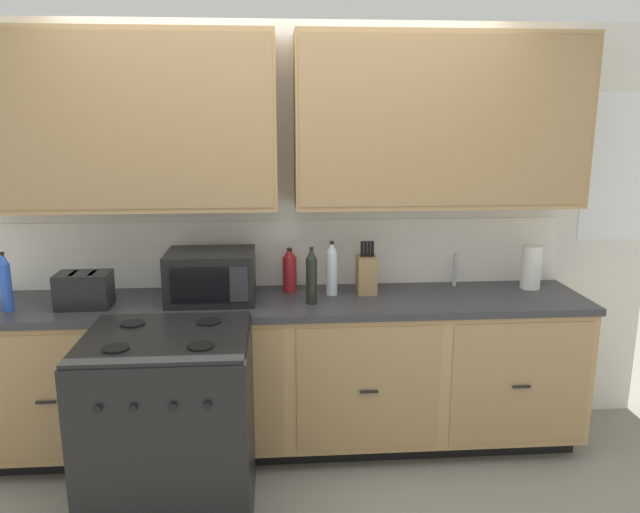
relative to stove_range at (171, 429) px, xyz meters
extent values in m
plane|color=gray|center=(0.57, 0.33, -0.47)|extent=(8.39, 8.39, 0.00)
cube|color=white|center=(0.57, 0.96, 0.75)|extent=(4.56, 0.05, 2.44)
cube|color=white|center=(0.57, 0.93, 0.64)|extent=(3.36, 0.01, 0.40)
cube|color=tan|center=(-0.29, 0.76, 1.41)|extent=(1.63, 0.34, 0.95)
cube|color=#A58052|center=(-0.29, 0.59, 1.41)|extent=(1.60, 0.01, 0.89)
cube|color=tan|center=(1.44, 0.76, 1.41)|extent=(1.63, 0.34, 0.95)
cube|color=#A58052|center=(1.44, 0.59, 1.41)|extent=(1.60, 0.01, 0.89)
cube|color=white|center=(2.60, 0.93, 1.14)|extent=(0.44, 0.01, 0.90)
cube|color=black|center=(0.57, 0.66, -0.42)|extent=(3.29, 0.48, 0.10)
cube|color=tan|center=(0.57, 0.63, 0.01)|extent=(3.36, 0.60, 0.77)
cube|color=#A88354|center=(-0.68, 0.33, 0.01)|extent=(0.77, 0.01, 0.71)
cube|color=black|center=(-0.68, 0.31, 0.01)|extent=(0.10, 0.01, 0.01)
cube|color=#A88354|center=(0.15, 0.33, 0.01)|extent=(0.77, 0.01, 0.71)
cube|color=black|center=(0.15, 0.31, 0.01)|extent=(0.10, 0.01, 0.01)
cube|color=#A88354|center=(0.99, 0.33, 0.01)|extent=(0.77, 0.01, 0.71)
cube|color=black|center=(0.99, 0.31, 0.01)|extent=(0.10, 0.01, 0.01)
cube|color=#A88354|center=(1.83, 0.33, 0.01)|extent=(0.77, 0.01, 0.71)
cube|color=black|center=(1.83, 0.31, 0.01)|extent=(0.10, 0.01, 0.01)
cube|color=#333338|center=(0.57, 0.63, 0.42)|extent=(3.39, 0.63, 0.04)
cube|color=#A8AAAF|center=(1.59, 0.66, 0.42)|extent=(0.56, 0.38, 0.02)
cube|color=black|center=(0.00, 0.00, -0.01)|extent=(0.76, 0.66, 0.92)
cube|color=black|center=(0.00, 0.00, 0.46)|extent=(0.74, 0.65, 0.02)
cylinder|color=black|center=(-0.18, -0.16, 0.47)|extent=(0.12, 0.12, 0.01)
cylinder|color=black|center=(0.18, -0.16, 0.47)|extent=(0.12, 0.12, 0.01)
cylinder|color=black|center=(-0.18, 0.16, 0.47)|extent=(0.12, 0.12, 0.01)
cylinder|color=black|center=(0.18, 0.16, 0.47)|extent=(0.12, 0.12, 0.01)
cylinder|color=black|center=(-0.22, -0.34, 0.28)|extent=(0.03, 0.02, 0.03)
cylinder|color=black|center=(-0.08, -0.34, 0.28)|extent=(0.03, 0.02, 0.03)
cylinder|color=black|center=(0.08, -0.34, 0.28)|extent=(0.03, 0.02, 0.03)
cylinder|color=black|center=(0.22, -0.34, 0.28)|extent=(0.03, 0.02, 0.03)
cube|color=black|center=(0.15, 0.64, 0.58)|extent=(0.48, 0.36, 0.28)
cube|color=black|center=(0.11, 0.45, 0.58)|extent=(0.31, 0.01, 0.19)
cube|color=#28282D|center=(0.31, 0.45, 0.58)|extent=(0.10, 0.01, 0.19)
cube|color=black|center=(-0.52, 0.56, 0.53)|extent=(0.28, 0.18, 0.19)
cube|color=black|center=(-0.57, 0.56, 0.62)|extent=(0.02, 0.13, 0.01)
cube|color=black|center=(-0.47, 0.56, 0.62)|extent=(0.02, 0.13, 0.01)
cube|color=#9C794E|center=(1.03, 0.72, 0.55)|extent=(0.11, 0.14, 0.22)
cylinder|color=black|center=(1.00, 0.71, 0.70)|extent=(0.02, 0.02, 0.09)
cylinder|color=black|center=(1.02, 0.71, 0.70)|extent=(0.02, 0.02, 0.09)
cylinder|color=black|center=(1.04, 0.71, 0.70)|extent=(0.02, 0.02, 0.09)
cylinder|color=black|center=(1.06, 0.71, 0.70)|extent=(0.02, 0.02, 0.09)
cylinder|color=#B2B5BA|center=(1.59, 0.84, 0.54)|extent=(0.02, 0.02, 0.20)
cylinder|color=white|center=(2.03, 0.75, 0.57)|extent=(0.12, 0.12, 0.26)
cylinder|color=black|center=(0.70, 0.54, 0.57)|extent=(0.06, 0.06, 0.25)
cone|color=black|center=(0.70, 0.54, 0.72)|extent=(0.06, 0.06, 0.06)
cylinder|color=black|center=(0.70, 0.54, 0.75)|extent=(0.02, 0.02, 0.02)
cylinder|color=maroon|center=(0.59, 0.79, 0.54)|extent=(0.08, 0.08, 0.21)
cone|color=maroon|center=(0.59, 0.79, 0.67)|extent=(0.07, 0.07, 0.05)
cylinder|color=black|center=(0.59, 0.79, 0.69)|extent=(0.03, 0.03, 0.02)
cylinder|color=blue|center=(-0.91, 0.53, 0.57)|extent=(0.06, 0.06, 0.25)
cone|color=blue|center=(-0.91, 0.53, 0.72)|extent=(0.05, 0.05, 0.06)
cylinder|color=black|center=(-0.91, 0.53, 0.75)|extent=(0.02, 0.02, 0.02)
cylinder|color=silver|center=(0.83, 0.70, 0.56)|extent=(0.07, 0.07, 0.25)
cone|color=silver|center=(0.83, 0.70, 0.72)|extent=(0.06, 0.06, 0.06)
cylinder|color=black|center=(0.83, 0.70, 0.74)|extent=(0.02, 0.02, 0.02)
camera|label=1|loc=(0.51, -2.66, 1.44)|focal=34.11mm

